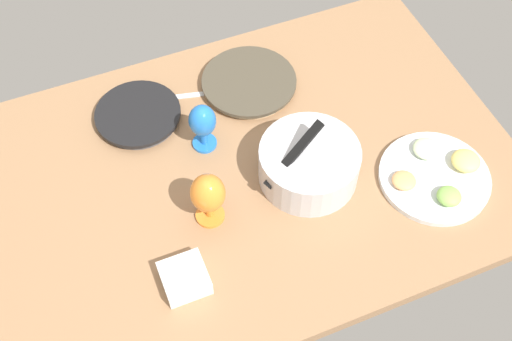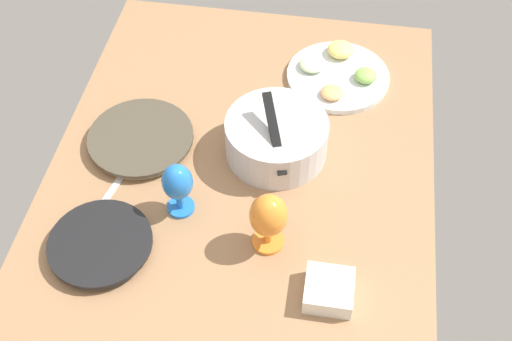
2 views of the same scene
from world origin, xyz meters
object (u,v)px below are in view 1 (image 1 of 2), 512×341
object	(u,v)px
dinner_plate_right	(138,115)
square_bowl_white	(185,278)
fruit_platter	(436,175)
hurricane_glass_orange	(208,195)
dinner_plate_left	(249,83)
mixing_bowl	(309,163)
hurricane_glass_blue	(203,123)

from	to	relation	value
dinner_plate_right	square_bowl_white	size ratio (longest dim) A/B	2.28
fruit_platter	hurricane_glass_orange	xyz separation A→B (cm)	(63.20, -12.33, 9.10)
dinner_plate_left	hurricane_glass_orange	distance (cm)	49.34
fruit_platter	dinner_plate_left	bearing A→B (deg)	-55.64
dinner_plate_right	hurricane_glass_orange	size ratio (longest dim) A/B	1.48
mixing_bowl	hurricane_glass_blue	distance (cm)	31.92
fruit_platter	square_bowl_white	xyz separation A→B (cm)	(75.77, 3.78, 1.25)
mixing_bowl	dinner_plate_left	bearing A→B (deg)	-85.97
dinner_plate_left	mixing_bowl	xyz separation A→B (cm)	(-2.66, 37.81, 4.60)
mixing_bowl	fruit_platter	distance (cm)	36.43
fruit_platter	square_bowl_white	size ratio (longest dim) A/B	2.78
square_bowl_white	dinner_plate_left	bearing A→B (deg)	-125.50
mixing_bowl	hurricane_glass_orange	bearing A→B (deg)	4.12
dinner_plate_right	mixing_bowl	world-z (taller)	mixing_bowl
dinner_plate_right	mixing_bowl	distance (cm)	54.32
hurricane_glass_orange	dinner_plate_right	bearing A→B (deg)	-78.41
dinner_plate_right	square_bowl_white	xyz separation A→B (cm)	(4.30, 56.44, 1.19)
dinner_plate_right	hurricane_glass_blue	size ratio (longest dim) A/B	1.60
dinner_plate_right	fruit_platter	size ratio (longest dim) A/B	0.82
dinner_plate_left	hurricane_glass_blue	bearing A→B (deg)	38.29
hurricane_glass_blue	dinner_plate_right	bearing A→B (deg)	-47.50
dinner_plate_left	mixing_bowl	size ratio (longest dim) A/B	1.03
hurricane_glass_blue	square_bowl_white	distance (cm)	44.94
dinner_plate_left	hurricane_glass_orange	world-z (taller)	hurricane_glass_orange
dinner_plate_left	mixing_bowl	bearing A→B (deg)	94.03
dinner_plate_left	hurricane_glass_blue	world-z (taller)	hurricane_glass_blue
mixing_bowl	hurricane_glass_orange	xyz separation A→B (cm)	(30.10, 2.17, 4.51)
dinner_plate_right	hurricane_glass_blue	world-z (taller)	hurricane_glass_blue
dinner_plate_left	dinner_plate_right	bearing A→B (deg)	-0.57
hurricane_glass_orange	square_bowl_white	distance (cm)	21.89
mixing_bowl	hurricane_glass_blue	world-z (taller)	mixing_bowl
dinner_plate_left	hurricane_glass_blue	size ratio (longest dim) A/B	1.84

